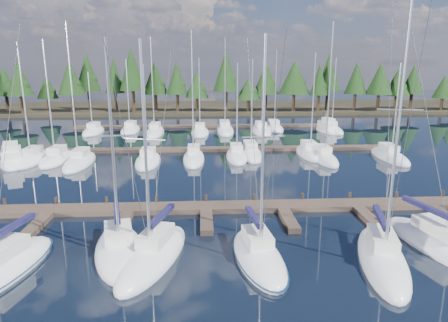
{
  "coord_description": "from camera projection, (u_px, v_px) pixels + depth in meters",
  "views": [
    {
      "loc": [
        -0.23,
        -11.92,
        11.36
      ],
      "look_at": [
        1.65,
        22.0,
        2.99
      ],
      "focal_mm": 32.0,
      "sensor_mm": 36.0,
      "label": 1
    }
  ],
  "objects": [
    {
      "name": "front_sailboat_3",
      "position": [
        154.0,
        255.0,
        23.61
      ],
      "size": [
        4.93,
        9.02,
        13.38
      ],
      "color": "white",
      "rests_on": "ground"
    },
    {
      "name": "motor_yacht_right",
      "position": [
        327.0,
        129.0,
        67.93
      ],
      "size": [
        3.11,
        7.85,
        3.83
      ],
      "color": "white",
      "rests_on": "ground"
    },
    {
      "name": "back_docks",
      "position": [
        204.0,
        136.0,
        62.31
      ],
      "size": [
        50.0,
        21.8,
        0.4
      ],
      "color": "#4C3B2F",
      "rests_on": "ground"
    },
    {
      "name": "back_sailboat_rows",
      "position": [
        208.0,
        142.0,
        57.65
      ],
      "size": [
        45.5,
        32.54,
        16.6
      ],
      "color": "white",
      "rests_on": "ground"
    },
    {
      "name": "main_dock",
      "position": [
        206.0,
        210.0,
        31.06
      ],
      "size": [
        44.0,
        6.13,
        0.9
      ],
      "color": "#4C3B2F",
      "rests_on": "ground"
    },
    {
      "name": "ground",
      "position": [
        205.0,
        170.0,
        43.37
      ],
      "size": [
        260.0,
        260.0,
        0.0
      ],
      "primitive_type": "plane",
      "color": "black",
      "rests_on": "ground"
    },
    {
      "name": "front_sailboat_4",
      "position": [
        258.0,
        256.0,
        23.51
      ],
      "size": [
        3.63,
        8.1,
        13.63
      ],
      "color": "white",
      "rests_on": "ground"
    },
    {
      "name": "front_sailboat_6",
      "position": [
        443.0,
        246.0,
        24.76
      ],
      "size": [
        5.06,
        10.27,
        14.24
      ],
      "color": "white",
      "rests_on": "ground"
    },
    {
      "name": "front_sailboat_2",
      "position": [
        120.0,
        251.0,
        24.21
      ],
      "size": [
        4.61,
        8.19,
        13.5
      ],
      "color": "white",
      "rests_on": "ground"
    },
    {
      "name": "tree_line",
      "position": [
        204.0,
        80.0,
        90.2
      ],
      "size": [
        185.02,
        11.41,
        14.14
      ],
      "color": "black",
      "rests_on": "far_shore"
    },
    {
      "name": "far_shore",
      "position": [
        203.0,
        108.0,
        101.46
      ],
      "size": [
        220.0,
        30.0,
        0.6
      ],
      "primitive_type": "cube",
      "color": "#2B2518",
      "rests_on": "ground"
    },
    {
      "name": "motor_yacht_left",
      "position": [
        12.0,
        160.0,
        46.17
      ],
      "size": [
        5.89,
        8.68,
        4.13
      ],
      "color": "white",
      "rests_on": "ground"
    },
    {
      "name": "front_sailboat_5",
      "position": [
        382.0,
        258.0,
        23.26
      ],
      "size": [
        4.68,
        9.36,
        16.35
      ],
      "color": "white",
      "rests_on": "ground"
    }
  ]
}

